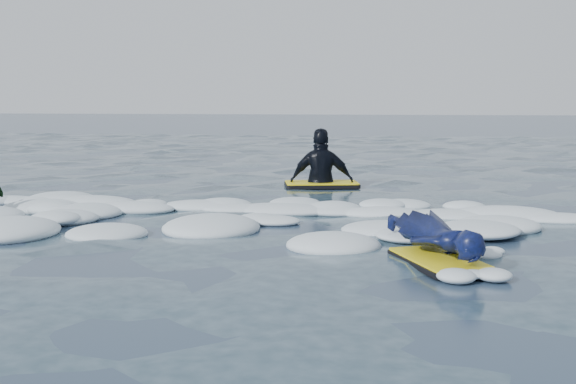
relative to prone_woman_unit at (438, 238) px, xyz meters
name	(u,v)px	position (x,y,z in m)	size (l,w,h in m)	color
ground	(212,233)	(-2.43, 1.02, -0.21)	(120.00, 120.00, 0.00)	#1A2A40
foam_band	(233,218)	(-2.43, 2.06, -0.21)	(12.00, 3.10, 0.30)	white
prone_woman_unit	(438,238)	(0.00, 0.00, 0.00)	(1.11, 1.68, 0.41)	black
waiting_rider_unit	(322,183)	(-1.66, 5.36, -0.14)	(1.35, 0.93, 1.85)	black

